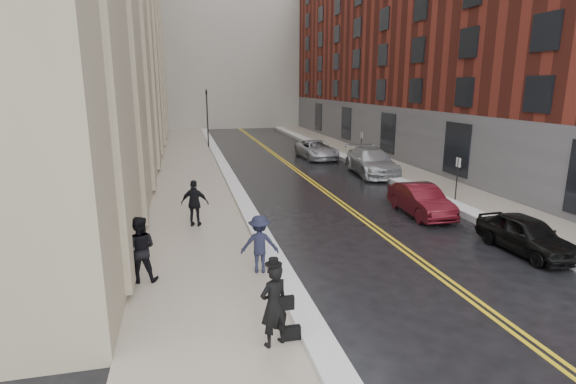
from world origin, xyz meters
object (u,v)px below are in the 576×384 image
car_black (526,234)px  pedestrian_b (260,244)px  car_maroon (421,200)px  pedestrian_c (195,203)px  car_silver_far (317,150)px  pedestrian_main (274,305)px  pedestrian_a (140,249)px  car_silver_near (372,162)px

car_black → pedestrian_b: 9.21m
car_maroon → pedestrian_c: size_ratio=2.20×
car_silver_far → car_black: bearing=-88.8°
pedestrian_main → pedestrian_a: size_ratio=0.97×
pedestrian_a → pedestrian_main: bearing=132.0°
car_silver_near → pedestrian_b: 16.83m
pedestrian_a → car_silver_near: bearing=-128.4°
car_black → car_maroon: size_ratio=0.92×
car_silver_far → pedestrian_a: (-11.40, -20.50, 0.40)m
car_silver_near → pedestrian_a: pedestrian_a is taller
pedestrian_b → pedestrian_c: size_ratio=0.95×
pedestrian_main → pedestrian_a: pedestrian_a is taller
car_black → pedestrian_c: 12.07m
car_maroon → car_silver_near: (1.60, 9.00, 0.15)m
car_maroon → pedestrian_b: 9.35m
pedestrian_b → pedestrian_c: 5.28m
car_silver_far → pedestrian_main: size_ratio=2.72×
car_black → car_maroon: bearing=101.3°
car_silver_near → pedestrian_main: bearing=-114.5°
car_black → car_silver_near: car_silver_near is taller
car_maroon → car_silver_far: 15.82m
pedestrian_main → pedestrian_c: pedestrian_main is taller
car_maroon → pedestrian_c: (-9.72, 0.18, 0.40)m
car_maroon → pedestrian_b: bearing=-147.1°
pedestrian_a → pedestrian_b: (3.40, -0.13, -0.08)m
car_black → pedestrian_a: 12.61m
car_black → pedestrian_a: (-12.60, 0.26, 0.46)m
car_silver_near → car_black: bearing=-86.8°
car_black → pedestrian_b: pedestrian_b is taller
car_silver_far → pedestrian_a: bearing=-121.2°
car_maroon → pedestrian_a: (-11.40, -4.68, 0.43)m
car_maroon → pedestrian_main: bearing=-131.9°
pedestrian_main → pedestrian_c: 9.01m
car_maroon → car_silver_near: bearing=81.8°
car_silver_far → pedestrian_main: 25.93m
pedestrian_a → pedestrian_c: bearing=-104.0°
car_silver_far → pedestrian_b: size_ratio=2.88×
car_black → pedestrian_main: bearing=-160.8°
car_maroon → pedestrian_main: 12.10m
pedestrian_b → pedestrian_c: pedestrian_c is taller
pedestrian_main → pedestrian_c: bearing=-104.8°
car_silver_near → pedestrian_main: 20.34m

